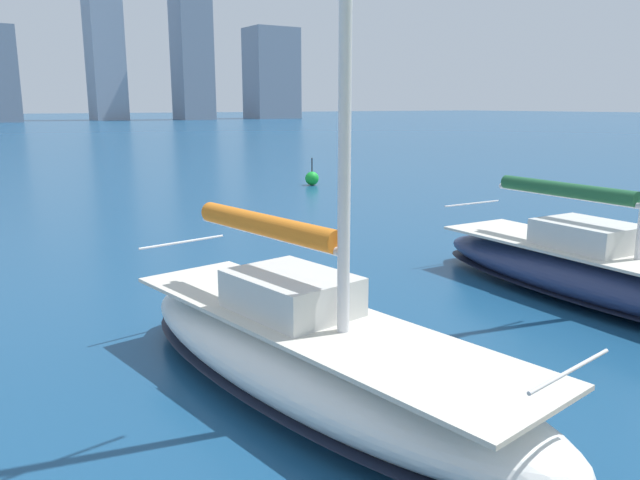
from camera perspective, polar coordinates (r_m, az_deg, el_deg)
name	(u,v)px	position (r m, az deg, el deg)	size (l,w,h in m)	color
sailboat_forest	(604,272)	(14.37, 24.56, -2.71)	(2.69, 8.88, 9.95)	navy
sailboat_orange	(312,351)	(8.89, -0.77, -10.11)	(3.46, 8.33, 10.22)	white
channel_buoy	(312,178)	(32.02, -0.74, 5.67)	(0.70, 0.70, 1.40)	green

